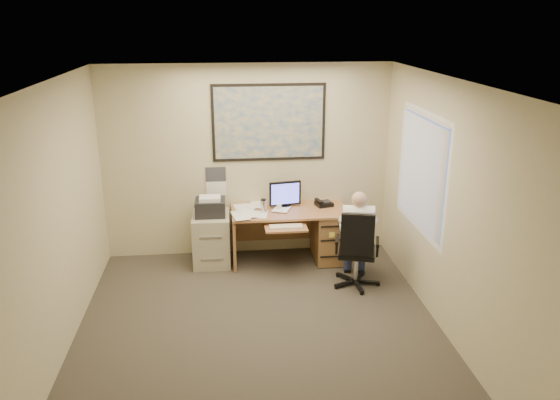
{
  "coord_description": "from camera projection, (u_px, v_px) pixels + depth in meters",
  "views": [
    {
      "loc": [
        -0.35,
        -5.14,
        3.29
      ],
      "look_at": [
        0.36,
        1.3,
        1.09
      ],
      "focal_mm": 35.0,
      "sensor_mm": 36.0,
      "label": 1
    }
  ],
  "objects": [
    {
      "name": "world_map",
      "position": [
        269.0,
        123.0,
        7.45
      ],
      "size": [
        1.56,
        0.03,
        1.06
      ],
      "primitive_type": "cube",
      "color": "#1E4C93",
      "rests_on": "room_shell"
    },
    {
      "name": "room_shell",
      "position": [
        259.0,
        218.0,
        5.5
      ],
      "size": [
        4.0,
        4.5,
        2.7
      ],
      "color": "#39342C",
      "rests_on": "ground"
    },
    {
      "name": "desk",
      "position": [
        313.0,
        229.0,
        7.67
      ],
      "size": [
        1.6,
        0.97,
        1.11
      ],
      "color": "#AA7449",
      "rests_on": "ground"
    },
    {
      "name": "filing_cabinet",
      "position": [
        211.0,
        235.0,
        7.53
      ],
      "size": [
        0.51,
        0.61,
        0.98
      ],
      "rotation": [
        0.0,
        0.0,
        -0.02
      ],
      "color": "#ADA78B",
      "rests_on": "ground"
    },
    {
      "name": "person",
      "position": [
        357.0,
        239.0,
        6.88
      ],
      "size": [
        0.62,
        0.79,
        1.24
      ],
      "primitive_type": null,
      "rotation": [
        0.0,
        0.0,
        -0.19
      ],
      "color": "white",
      "rests_on": "office_chair"
    },
    {
      "name": "office_chair",
      "position": [
        358.0,
        264.0,
        6.91
      ],
      "size": [
        0.76,
        0.76,
        1.04
      ],
      "rotation": [
        0.0,
        0.0,
        -0.27
      ],
      "color": "black",
      "rests_on": "ground"
    },
    {
      "name": "window_blinds",
      "position": [
        421.0,
        172.0,
        6.39
      ],
      "size": [
        0.06,
        1.4,
        1.3
      ],
      "primitive_type": null,
      "color": "beige",
      "rests_on": "room_shell"
    },
    {
      "name": "wall_calendar",
      "position": [
        216.0,
        182.0,
        7.65
      ],
      "size": [
        0.28,
        0.01,
        0.42
      ],
      "primitive_type": "cube",
      "color": "white",
      "rests_on": "room_shell"
    }
  ]
}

